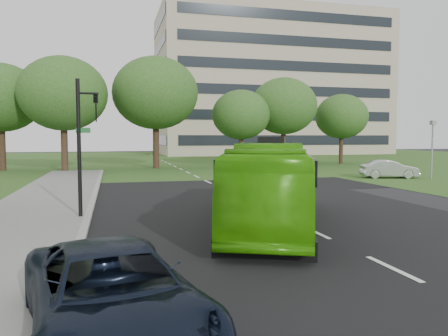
% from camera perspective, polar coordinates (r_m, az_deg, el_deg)
% --- Properties ---
extents(ground, '(160.00, 160.00, 0.00)m').
position_cam_1_polar(ground, '(16.09, 8.58, -6.82)').
color(ground, black).
rests_on(ground, ground).
extents(street_surfaces, '(120.00, 120.00, 0.15)m').
position_cam_1_polar(street_surfaces, '(37.86, -5.50, -0.48)').
color(street_surfaces, black).
rests_on(street_surfaces, ground).
extents(office_building, '(40.10, 20.10, 25.00)m').
position_cam_1_polar(office_building, '(82.06, 5.90, 10.69)').
color(office_building, tan).
rests_on(office_building, ground).
extents(tree_park_a, '(7.42, 7.42, 9.86)m').
position_cam_1_polar(tree_park_a, '(40.02, -20.28, 9.09)').
color(tree_park_a, black).
rests_on(tree_park_a, ground).
extents(tree_park_b, '(8.12, 8.12, 10.64)m').
position_cam_1_polar(tree_park_b, '(42.58, -8.94, 9.63)').
color(tree_park_b, black).
rests_on(tree_park_b, ground).
extents(tree_park_c, '(5.81, 5.81, 7.71)m').
position_cam_1_polar(tree_park_c, '(43.85, 2.24, 6.96)').
color(tree_park_c, black).
rests_on(tree_park_c, ground).
extents(tree_park_d, '(6.97, 6.97, 9.22)m').
position_cam_1_polar(tree_park_d, '(46.65, 7.80, 7.99)').
color(tree_park_d, black).
rests_on(tree_park_d, ground).
extents(tree_park_e, '(5.86, 5.86, 7.81)m').
position_cam_1_polar(tree_park_e, '(51.06, 15.11, 6.50)').
color(tree_park_e, black).
rests_on(tree_park_e, ground).
extents(tree_park_f, '(7.17, 7.17, 9.57)m').
position_cam_1_polar(tree_park_f, '(44.01, -27.15, 8.17)').
color(tree_park_f, black).
rests_on(tree_park_f, ground).
extents(bus, '(6.06, 10.30, 2.83)m').
position_cam_1_polar(bus, '(15.12, 6.07, -2.07)').
color(bus, '#3DA40C').
rests_on(bus, ground).
extents(sedan, '(4.28, 2.46, 1.33)m').
position_cam_1_polar(sedan, '(34.29, 20.75, -0.13)').
color(sedan, '#BBBBC1').
rests_on(sedan, ground).
extents(suv, '(3.23, 5.35, 1.39)m').
position_cam_1_polar(suv, '(6.94, -14.41, -15.69)').
color(suv, black).
rests_on(suv, ground).
extents(traffic_light, '(0.82, 0.22, 5.10)m').
position_cam_1_polar(traffic_light, '(16.57, -17.88, 3.78)').
color(traffic_light, black).
rests_on(traffic_light, ground).
extents(camera_pole, '(0.35, 0.30, 4.19)m').
position_cam_1_polar(camera_pole, '(34.59, 25.57, 3.15)').
color(camera_pole, gray).
rests_on(camera_pole, ground).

